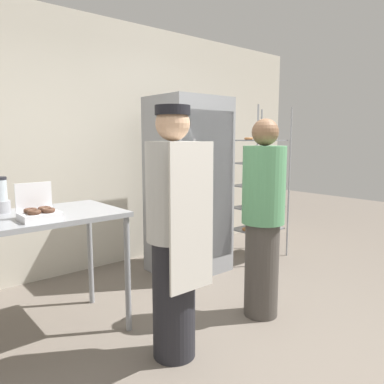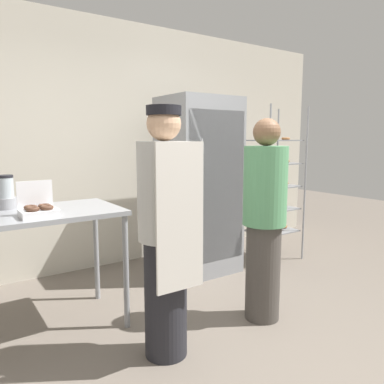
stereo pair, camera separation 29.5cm
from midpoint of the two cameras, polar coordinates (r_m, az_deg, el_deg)
ground_plane at (r=2.82m, az=6.83°, el=-22.99°), size 14.00×14.00×0.00m
back_wall at (r=4.38m, az=-16.27°, el=6.82°), size 6.40×0.12×2.76m
refrigerator at (r=4.06m, az=-2.58°, el=0.89°), size 0.76×0.68×1.89m
baking_rack at (r=4.59m, az=8.29°, el=1.04°), size 0.63×0.47×1.83m
prep_counter at (r=2.93m, az=-25.85°, el=-5.14°), size 1.22×0.72×0.93m
donut_box at (r=2.72m, az=-25.22°, el=-2.91°), size 0.24×0.20×0.24m
person_baker at (r=2.44m, az=-6.25°, el=-5.97°), size 0.35×0.37×1.66m
person_customer at (r=3.04m, az=8.05°, el=-3.96°), size 0.34×0.34×1.61m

